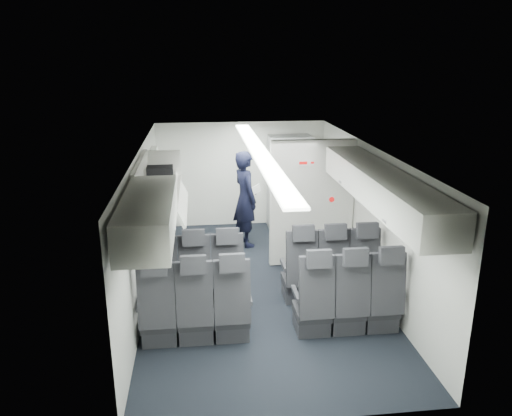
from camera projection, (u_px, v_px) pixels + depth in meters
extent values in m
cube|color=black|center=(259.00, 286.00, 7.75)|extent=(3.40, 6.00, 0.01)
cube|color=silver|center=(259.00, 149.00, 7.11)|extent=(3.40, 6.00, 0.01)
cube|color=silver|center=(241.00, 174.00, 10.27)|extent=(3.40, 0.01, 2.15)
cube|color=silver|center=(299.00, 325.00, 4.59)|extent=(3.40, 0.01, 2.15)
cube|color=silver|center=(143.00, 225.00, 7.24)|extent=(0.01, 6.00, 2.15)
cube|color=silver|center=(369.00, 217.00, 7.62)|extent=(0.01, 6.00, 2.15)
cube|color=white|center=(259.00, 152.00, 7.12)|extent=(0.25, 5.52, 0.03)
cube|color=black|center=(164.00, 288.00, 7.08)|extent=(0.44, 0.46, 0.12)
cube|color=#2D2D33|center=(165.00, 298.00, 7.13)|extent=(0.42, 0.42, 0.22)
cube|color=black|center=(161.00, 265.00, 6.74)|extent=(0.44, 0.20, 0.80)
cube|color=black|center=(159.00, 239.00, 6.58)|extent=(0.30, 0.12, 0.23)
cube|color=#2D2D33|center=(147.00, 272.00, 6.95)|extent=(0.05, 0.40, 0.06)
cube|color=#2D2D33|center=(179.00, 270.00, 7.00)|extent=(0.05, 0.40, 0.06)
cube|color=black|center=(196.00, 286.00, 7.13)|extent=(0.44, 0.46, 0.12)
cube|color=#2D2D33|center=(196.00, 297.00, 7.18)|extent=(0.42, 0.42, 0.22)
cube|color=black|center=(195.00, 264.00, 6.79)|extent=(0.44, 0.20, 0.80)
cube|color=black|center=(193.00, 238.00, 6.63)|extent=(0.30, 0.12, 0.23)
cube|color=#2D2D33|center=(179.00, 270.00, 7.00)|extent=(0.05, 0.40, 0.06)
cube|color=#2D2D33|center=(211.00, 269.00, 7.05)|extent=(0.05, 0.40, 0.06)
cube|color=black|center=(227.00, 285.00, 7.18)|extent=(0.44, 0.46, 0.12)
cube|color=#2D2D33|center=(227.00, 295.00, 7.23)|extent=(0.42, 0.42, 0.22)
cube|color=black|center=(228.00, 262.00, 6.84)|extent=(0.44, 0.20, 0.80)
cube|color=black|center=(227.00, 236.00, 6.68)|extent=(0.30, 0.12, 0.23)
cube|color=#2D2D33|center=(211.00, 269.00, 7.05)|extent=(0.05, 0.40, 0.06)
cube|color=#2D2D33|center=(242.00, 267.00, 7.10)|extent=(0.05, 0.40, 0.06)
cube|color=black|center=(298.00, 281.00, 7.30)|extent=(0.44, 0.46, 0.12)
cube|color=#2D2D33|center=(298.00, 291.00, 7.35)|extent=(0.42, 0.42, 0.22)
cube|color=black|center=(302.00, 259.00, 6.96)|extent=(0.44, 0.20, 0.80)
cube|color=black|center=(303.00, 233.00, 6.79)|extent=(0.30, 0.12, 0.23)
cube|color=#2D2D33|center=(284.00, 265.00, 7.16)|extent=(0.05, 0.40, 0.06)
cube|color=#2D2D33|center=(314.00, 264.00, 7.21)|extent=(0.05, 0.40, 0.06)
cube|color=black|center=(328.00, 280.00, 7.35)|extent=(0.44, 0.46, 0.12)
cube|color=#2D2D33|center=(328.00, 289.00, 7.40)|extent=(0.42, 0.42, 0.22)
cube|color=black|center=(333.00, 257.00, 7.01)|extent=(0.44, 0.20, 0.80)
cube|color=black|center=(336.00, 232.00, 6.84)|extent=(0.30, 0.12, 0.23)
cube|color=#2D2D33|center=(314.00, 264.00, 7.21)|extent=(0.05, 0.40, 0.06)
cube|color=#2D2D33|center=(344.00, 262.00, 7.26)|extent=(0.05, 0.40, 0.06)
cube|color=black|center=(358.00, 278.00, 7.40)|extent=(0.44, 0.46, 0.12)
cube|color=#2D2D33|center=(357.00, 288.00, 7.45)|extent=(0.42, 0.42, 0.22)
cube|color=black|center=(364.00, 256.00, 7.06)|extent=(0.44, 0.20, 0.80)
cube|color=black|center=(367.00, 230.00, 6.89)|extent=(0.30, 0.12, 0.23)
cube|color=#2D2D33|center=(345.00, 262.00, 7.26)|extent=(0.05, 0.40, 0.06)
cube|color=#2D2D33|center=(374.00, 261.00, 7.31)|extent=(0.05, 0.40, 0.06)
cube|color=black|center=(160.00, 320.00, 6.23)|extent=(0.44, 0.46, 0.12)
cube|color=#2D2D33|center=(160.00, 332.00, 6.28)|extent=(0.42, 0.42, 0.22)
cube|color=black|center=(156.00, 296.00, 5.89)|extent=(0.44, 0.20, 0.80)
cube|color=black|center=(154.00, 267.00, 5.72)|extent=(0.30, 0.12, 0.23)
cube|color=#2D2D33|center=(140.00, 302.00, 6.09)|extent=(0.05, 0.40, 0.06)
cube|color=#2D2D33|center=(176.00, 300.00, 6.14)|extent=(0.05, 0.40, 0.06)
cube|color=black|center=(196.00, 318.00, 6.28)|extent=(0.44, 0.46, 0.12)
cube|color=#2D2D33|center=(196.00, 329.00, 6.33)|extent=(0.42, 0.42, 0.22)
cube|color=black|center=(195.00, 294.00, 5.94)|extent=(0.44, 0.20, 0.80)
cube|color=black|center=(193.00, 265.00, 5.77)|extent=(0.30, 0.12, 0.23)
cube|color=#2D2D33|center=(177.00, 300.00, 6.14)|extent=(0.05, 0.40, 0.06)
cube|color=#2D2D33|center=(213.00, 298.00, 6.19)|extent=(0.05, 0.40, 0.06)
cube|color=black|center=(231.00, 316.00, 6.33)|extent=(0.44, 0.46, 0.12)
cube|color=#2D2D33|center=(232.00, 327.00, 6.38)|extent=(0.42, 0.42, 0.22)
cube|color=black|center=(232.00, 292.00, 5.99)|extent=(0.44, 0.20, 0.80)
cube|color=black|center=(232.00, 263.00, 5.82)|extent=(0.30, 0.12, 0.23)
cube|color=#2D2D33|center=(214.00, 298.00, 6.19)|extent=(0.05, 0.40, 0.06)
cube|color=#2D2D33|center=(249.00, 296.00, 6.24)|extent=(0.05, 0.40, 0.06)
cube|color=black|center=(312.00, 311.00, 6.45)|extent=(0.44, 0.46, 0.12)
cube|color=#2D2D33|center=(311.00, 322.00, 6.49)|extent=(0.42, 0.42, 0.22)
cube|color=black|center=(317.00, 287.00, 6.10)|extent=(0.44, 0.20, 0.80)
cube|color=black|center=(319.00, 259.00, 5.94)|extent=(0.30, 0.12, 0.23)
cube|color=#2D2D33|center=(296.00, 294.00, 6.31)|extent=(0.05, 0.40, 0.06)
cube|color=#2D2D33|center=(330.00, 292.00, 6.36)|extent=(0.05, 0.40, 0.06)
cube|color=black|center=(345.00, 309.00, 6.50)|extent=(0.44, 0.46, 0.12)
cube|color=#2D2D33|center=(345.00, 320.00, 6.54)|extent=(0.42, 0.42, 0.22)
cube|color=black|center=(353.00, 286.00, 6.15)|extent=(0.44, 0.20, 0.80)
cube|color=black|center=(356.00, 257.00, 5.99)|extent=(0.30, 0.12, 0.23)
cube|color=#2D2D33|center=(331.00, 292.00, 6.36)|extent=(0.05, 0.40, 0.06)
cube|color=#2D2D33|center=(364.00, 290.00, 6.41)|extent=(0.05, 0.40, 0.06)
cube|color=black|center=(379.00, 307.00, 6.55)|extent=(0.44, 0.46, 0.12)
cube|color=#2D2D33|center=(378.00, 318.00, 6.60)|extent=(0.42, 0.42, 0.22)
cube|color=black|center=(388.00, 284.00, 6.21)|extent=(0.44, 0.20, 0.80)
cube|color=black|center=(392.00, 255.00, 6.04)|extent=(0.30, 0.12, 0.23)
cube|color=#2D2D33|center=(365.00, 290.00, 6.41)|extent=(0.05, 0.40, 0.06)
cube|color=#2D2D33|center=(398.00, 288.00, 6.46)|extent=(0.05, 0.40, 0.06)
cube|color=silver|center=(149.00, 216.00, 5.14)|extent=(0.52, 1.80, 0.40)
cylinder|color=slate|center=(174.00, 229.00, 5.22)|extent=(0.04, 0.10, 0.04)
cube|color=#9E9E93|center=(161.00, 190.00, 6.86)|extent=(0.52, 1.70, 0.04)
cube|color=silver|center=(140.00, 177.00, 6.77)|extent=(0.06, 1.70, 0.44)
cube|color=silver|center=(155.00, 192.00, 6.02)|extent=(0.52, 0.04, 0.40)
cube|color=silver|center=(163.00, 163.00, 7.59)|extent=(0.52, 0.04, 0.40)
cube|color=silver|center=(179.00, 197.00, 6.92)|extent=(0.21, 1.61, 0.38)
cube|color=silver|center=(408.00, 206.00, 5.46)|extent=(0.52, 1.80, 0.40)
cylinder|color=slate|center=(385.00, 221.00, 5.48)|extent=(0.04, 0.10, 0.04)
cube|color=silver|center=(359.00, 171.00, 7.12)|extent=(0.52, 1.70, 0.40)
cylinder|color=slate|center=(341.00, 182.00, 7.14)|extent=(0.04, 0.10, 0.04)
cube|color=silver|center=(312.00, 203.00, 8.30)|extent=(1.40, 0.12, 2.13)
cube|color=white|center=(306.00, 163.00, 8.00)|extent=(0.24, 0.01, 0.10)
cube|color=red|center=(303.00, 163.00, 7.99)|extent=(0.13, 0.01, 0.04)
cube|color=red|center=(312.00, 163.00, 8.00)|extent=(0.05, 0.01, 0.03)
cylinder|color=white|center=(332.00, 199.00, 8.24)|extent=(0.11, 0.01, 0.11)
cylinder|color=red|center=(332.00, 200.00, 8.24)|extent=(0.09, 0.01, 0.09)
cube|color=#939399|center=(289.00, 182.00, 10.15)|extent=(0.85, 0.50, 1.90)
cube|color=#3F3F42|center=(291.00, 207.00, 10.04)|extent=(0.80, 0.01, 0.02)
cube|color=#3F3F42|center=(291.00, 183.00, 9.89)|extent=(0.80, 0.01, 0.02)
cube|color=#3F3F42|center=(292.00, 158.00, 9.74)|extent=(0.80, 0.01, 0.02)
cube|color=silver|center=(156.00, 203.00, 8.75)|extent=(0.10, 0.92, 1.86)
cylinder|color=black|center=(158.00, 175.00, 8.61)|extent=(0.03, 0.22, 0.22)
cube|color=gold|center=(160.00, 195.00, 9.03)|extent=(0.02, 0.10, 0.75)
cylinder|color=white|center=(149.00, 195.00, 7.93)|extent=(0.01, 0.11, 0.11)
cylinder|color=red|center=(150.00, 195.00, 7.94)|extent=(0.01, 0.09, 0.09)
imported|color=black|center=(245.00, 199.00, 9.19)|extent=(0.61, 0.75, 1.79)
cube|color=black|center=(160.00, 174.00, 7.12)|extent=(0.38, 0.27, 0.22)
cube|color=white|center=(256.00, 189.00, 9.11)|extent=(0.18, 0.13, 0.14)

